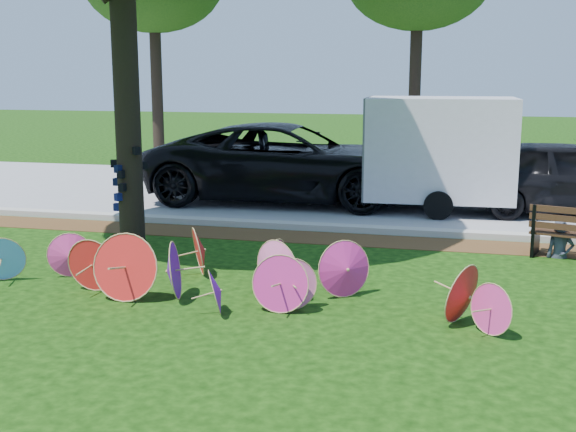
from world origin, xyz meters
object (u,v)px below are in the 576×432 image
dark_pickup (567,177)px  person_left (562,221)px  black_van (288,163)px  parasol_pile (222,270)px  cargo_trailer (440,148)px

dark_pickup → person_left: (-0.56, -3.85, -0.20)m
person_left → black_van: bearing=138.9°
black_van → person_left: 6.94m
black_van → dark_pickup: 6.13m
parasol_pile → dark_pickup: (5.27, 7.17, 0.43)m
black_van → dark_pickup: (6.13, -0.29, -0.10)m
parasol_pile → cargo_trailer: bearing=69.5°
dark_pickup → person_left: dark_pickup is taller
parasol_pile → black_van: black_van is taller
parasol_pile → dark_pickup: bearing=53.7°
black_van → person_left: bearing=-128.4°
dark_pickup → cargo_trailer: size_ratio=1.54×
black_van → person_left: (5.57, -4.14, -0.31)m
cargo_trailer → dark_pickup: bearing=1.3°
parasol_pile → cargo_trailer: 7.56m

